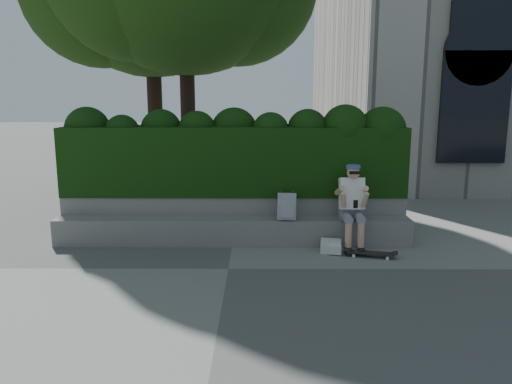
{
  "coord_description": "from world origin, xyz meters",
  "views": [
    {
      "loc": [
        0.44,
        -6.93,
        2.49
      ],
      "look_at": [
        0.4,
        1.0,
        0.95
      ],
      "focal_mm": 35.0,
      "sensor_mm": 36.0,
      "label": 1
    }
  ],
  "objects_px": {
    "person": "(352,203)",
    "backpack_plaid": "(287,207)",
    "backpack_ground": "(331,246)",
    "skateboard": "(371,253)"
  },
  "relations": [
    {
      "from": "person",
      "to": "backpack_plaid",
      "type": "xyz_separation_m",
      "value": [
        -1.06,
        0.08,
        -0.08
      ]
    },
    {
      "from": "backpack_ground",
      "to": "skateboard",
      "type": "bearing_deg",
      "value": -11.43
    },
    {
      "from": "person",
      "to": "backpack_ground",
      "type": "bearing_deg",
      "value": -142.36
    },
    {
      "from": "backpack_plaid",
      "to": "skateboard",
      "type": "bearing_deg",
      "value": -19.85
    },
    {
      "from": "skateboard",
      "to": "backpack_ground",
      "type": "bearing_deg",
      "value": 172.14
    },
    {
      "from": "skateboard",
      "to": "backpack_plaid",
      "type": "bearing_deg",
      "value": 168.63
    },
    {
      "from": "person",
      "to": "backpack_plaid",
      "type": "distance_m",
      "value": 1.07
    },
    {
      "from": "person",
      "to": "backpack_plaid",
      "type": "height_order",
      "value": "person"
    },
    {
      "from": "person",
      "to": "backpack_ground",
      "type": "height_order",
      "value": "person"
    },
    {
      "from": "skateboard",
      "to": "person",
      "type": "bearing_deg",
      "value": 126.65
    }
  ]
}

